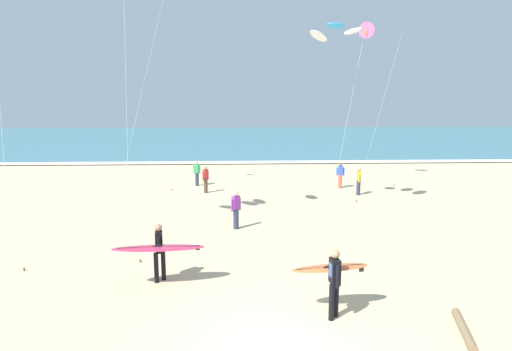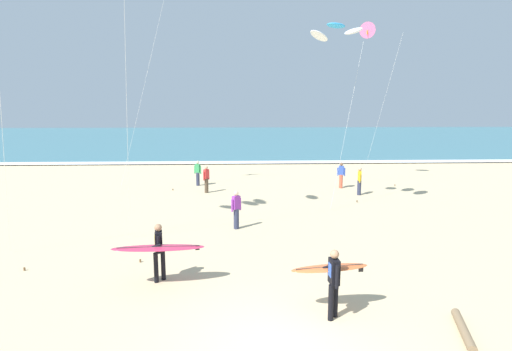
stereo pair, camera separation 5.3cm
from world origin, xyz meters
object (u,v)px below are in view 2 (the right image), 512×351
Objects in this scene: bystander_blue_top at (341,175)px; bystander_red_top at (206,179)px; surfer_lead at (159,248)px; driftwood_log at (463,330)px; kite_delta_rose_distant at (368,31)px; surfer_trailing at (332,275)px; bystander_green_top at (198,173)px; bystander_purple_top at (236,210)px; kite_arc_cobalt_mid at (336,31)px; bystander_yellow_top at (359,181)px.

bystander_blue_top is 1.00× the size of bystander_red_top.
driftwood_log is at bearing -22.44° from surfer_lead.
surfer_trailing is at bearing -108.67° from kite_delta_rose_distant.
bystander_green_top is 9.88m from bystander_purple_top.
kite_arc_cobalt_mid is at bearing -108.46° from bystander_blue_top.
bystander_red_top is (-4.07, 14.69, -0.22)m from surfer_trailing.
bystander_blue_top and bystander_red_top have the same top height.
kite_arc_cobalt_mid is at bearing 50.77° from surfer_lead.
surfer_lead is 1.64× the size of bystander_green_top.
kite_arc_cobalt_mid is at bearing 77.61° from surfer_trailing.
kite_delta_rose_distant is at bearing 71.33° from surfer_trailing.
bystander_purple_top is (-6.39, -8.38, 0.00)m from bystander_blue_top.
kite_delta_rose_distant is 6.35× the size of bystander_blue_top.
bystander_red_top is (-8.69, 1.01, 0.00)m from bystander_yellow_top.
bystander_yellow_top is 8.75m from bystander_red_top.
kite_delta_rose_distant is 6.35× the size of bystander_purple_top.
kite_arc_cobalt_mid is (6.72, 8.23, 7.28)m from surfer_lead.
surfer_trailing is 1.22× the size of bystander_yellow_top.
bystander_purple_top is at bearing -75.56° from bystander_green_top.
bystander_blue_top is (8.55, 13.71, -0.24)m from surfer_lead.
bystander_yellow_top is 1.00× the size of bystander_green_top.
surfer_trailing is 15.24m from bystander_red_top.
kite_delta_rose_distant is 6.35× the size of bystander_yellow_top.
bystander_blue_top is 16.76m from driftwood_log.
bystander_green_top and bystander_purple_top have the same top height.
bystander_red_top and bystander_purple_top have the same top height.
surfer_lead is 16.16m from bystander_blue_top.
surfer_trailing is 12.78m from kite_arc_cobalt_mid.
bystander_blue_top and bystander_green_top have the same top height.
surfer_lead is 0.30× the size of kite_arc_cobalt_mid.
bystander_purple_top reaches higher than driftwood_log.
kite_delta_rose_distant reaches higher than bystander_red_top.
surfer_trailing is 17.58m from bystander_green_top.
bystander_green_top and bystander_red_top have the same top height.
kite_delta_rose_distant is at bearing 80.43° from driftwood_log.
bystander_blue_top is at bearing 85.48° from driftwood_log.
bystander_purple_top is (1.76, -7.34, 0.00)m from bystander_red_top.
surfer_lead is 5.75m from bystander_purple_top.
bystander_yellow_top is 14.77m from driftwood_log.
bystander_purple_top is at bearing 67.94° from surfer_lead.
kite_delta_rose_distant is 6.35× the size of bystander_green_top.
bystander_green_top is at bearing 107.59° from bystander_red_top.
bystander_green_top is (-7.02, 6.67, -7.52)m from kite_arc_cobalt_mid.
bystander_yellow_top is 9.94m from bystander_green_top.
kite_arc_cobalt_mid reaches higher than bystander_red_top.
kite_delta_rose_distant is 9.50m from bystander_yellow_top.
driftwood_log is (7.23, -2.98, -0.96)m from surfer_lead.
bystander_blue_top is 2.13m from bystander_yellow_top.
kite_delta_rose_distant is (10.30, 15.24, 8.48)m from surfer_lead.
bystander_green_top is at bearing 91.18° from surfer_lead.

